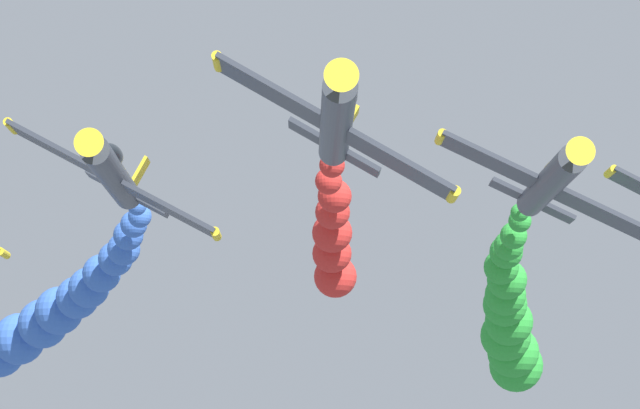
{
  "coord_description": "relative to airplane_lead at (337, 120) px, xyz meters",
  "views": [
    {
      "loc": [
        0.71,
        54.73,
        93.76
      ],
      "look_at": [
        0.0,
        0.0,
        103.71
      ],
      "focal_mm": 72.12,
      "sensor_mm": 36.0,
      "label": 1
    }
  ],
  "objects": [
    {
      "name": "airplane_left_inner",
      "position": [
        -8.5,
        -7.11,
        -0.64
      ],
      "size": [
        8.75,
        10.35,
        4.51
      ],
      "rotation": [
        0.0,
        -0.45,
        0.0
      ],
      "color": "#333842"
    },
    {
      "name": "smoke_trail_left_inner",
      "position": [
        -10.45,
        -30.01,
        -4.34
      ],
      "size": [
        5.14,
        22.98,
        7.59
      ],
      "color": "green"
    },
    {
      "name": "airplane_lead",
      "position": [
        0.0,
        0.0,
        0.0
      ],
      "size": [
        8.46,
        10.35,
        5.1
      ],
      "rotation": [
        0.0,
        -0.52,
        0.0
      ],
      "color": "#333842"
    },
    {
      "name": "smoke_trail_right_inner",
      "position": [
        16.04,
        -33.05,
        -3.53
      ],
      "size": [
        13.64,
        26.41,
        6.95
      ],
      "color": "blue"
    },
    {
      "name": "smoke_trail_lead",
      "position": [
        -0.22,
        -15.05,
        -1.76
      ],
      "size": [
        2.14,
        12.95,
        4.45
      ],
      "color": "red"
    },
    {
      "name": "airplane_right_inner",
      "position": [
        8.53,
        -7.19,
        -0.37
      ],
      "size": [
        8.62,
        10.35,
        4.79
      ],
      "rotation": [
        0.0,
        -0.49,
        0.0
      ],
      "color": "#333842"
    }
  ]
}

